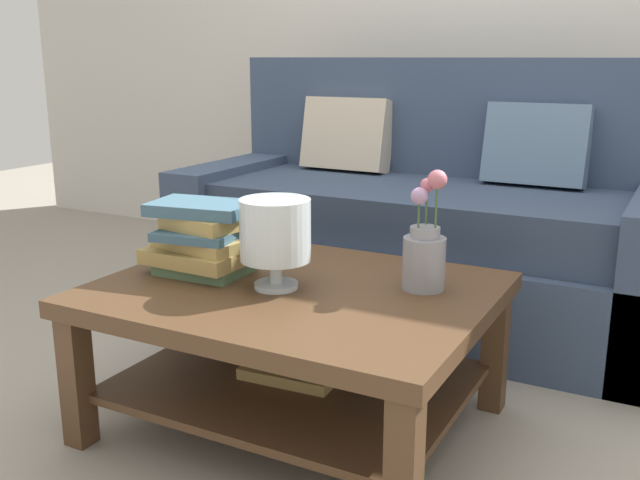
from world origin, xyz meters
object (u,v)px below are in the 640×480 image
couch (427,229)px  book_stack_main (202,239)px  flower_pitcher (425,252)px  coffee_table (295,324)px  glass_hurricane_vase (275,232)px

couch → book_stack_main: 1.18m
flower_pitcher → coffee_table: bearing=-156.2°
book_stack_main → couch: bearing=74.9°
couch → flower_pitcher: 1.04m
book_stack_main → glass_hurricane_vase: 0.28m
coffee_table → book_stack_main: size_ratio=3.37×
book_stack_main → flower_pitcher: bearing=14.2°
couch → glass_hurricane_vase: couch is taller
glass_hurricane_vase → flower_pitcher: flower_pitcher is taller
couch → coffee_table: size_ratio=1.83×
coffee_table → book_stack_main: bearing=-177.0°
coffee_table → glass_hurricane_vase: glass_hurricane_vase is taller
coffee_table → glass_hurricane_vase: bearing=-132.0°
couch → book_stack_main: bearing=-105.1°
book_stack_main → glass_hurricane_vase: bearing=-5.3°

